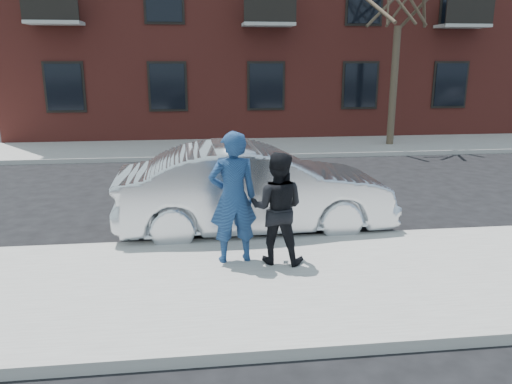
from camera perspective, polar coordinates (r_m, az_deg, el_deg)
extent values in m
plane|color=black|center=(7.92, 13.73, -9.40)|extent=(100.00, 100.00, 0.00)
cube|color=gray|center=(7.68, 14.41, -9.64)|extent=(50.00, 3.50, 0.15)
cube|color=#999691|center=(9.25, 10.43, -5.12)|extent=(50.00, 0.10, 0.15)
cube|color=gray|center=(18.44, 1.56, 5.14)|extent=(50.00, 3.50, 0.15)
cube|color=#999691|center=(16.69, 2.47, 4.10)|extent=(50.00, 0.10, 0.15)
cube|color=black|center=(20.27, -21.06, 11.11)|extent=(1.30, 0.06, 1.70)
cube|color=black|center=(20.76, 11.84, 11.84)|extent=(1.30, 0.06, 1.70)
cube|color=black|center=(20.85, 12.33, 20.64)|extent=(1.30, 0.06, 1.70)
cylinder|color=#3A2F22|center=(19.15, 15.45, 11.54)|extent=(0.26, 0.26, 4.20)
imported|color=#B7BABF|center=(9.39, -0.15, 0.36)|extent=(5.18, 1.96, 1.69)
imported|color=navy|center=(7.59, -2.65, -0.64)|extent=(0.80, 0.58, 2.04)
cube|color=black|center=(7.73, -3.37, 1.51)|extent=(0.09, 0.14, 0.08)
imported|color=black|center=(7.60, 2.45, -1.85)|extent=(1.00, 0.88, 1.73)
cube|color=black|center=(7.74, 1.56, -0.24)|extent=(0.09, 0.14, 0.06)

